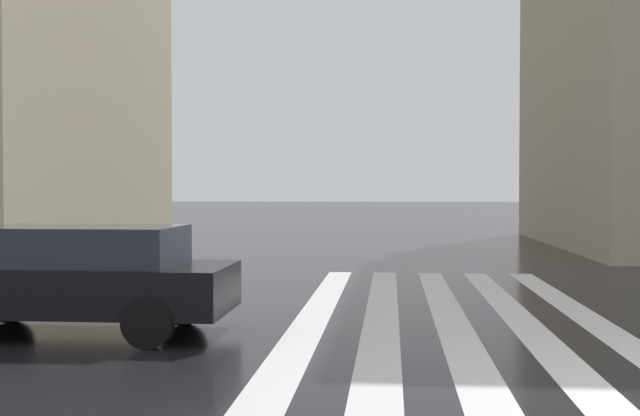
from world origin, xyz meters
The scene contains 2 objects.
zebra_crossing centered at (4.00, 2.05, 0.00)m, with size 13.00×4.50×0.01m.
car_black centered at (2.50, 6.99, 0.76)m, with size 1.85×4.10×1.41m.
Camera 1 is at (-7.53, 2.92, 1.89)m, focal length 44.85 mm.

